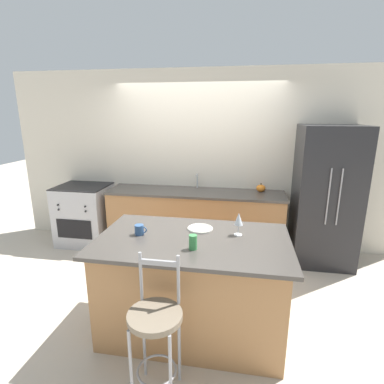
{
  "coord_description": "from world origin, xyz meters",
  "views": [
    {
      "loc": [
        0.69,
        -3.89,
        2.08
      ],
      "look_at": [
        0.11,
        -0.51,
        1.16
      ],
      "focal_mm": 28.0,
      "sensor_mm": 36.0,
      "label": 1
    }
  ],
  "objects": [
    {
      "name": "back_counter",
      "position": [
        0.0,
        0.37,
        0.47
      ],
      "size": [
        2.63,
        0.66,
        0.94
      ],
      "color": "#A87547",
      "rests_on": "ground_plane"
    },
    {
      "name": "sink_faucet",
      "position": [
        0.0,
        0.56,
        1.07
      ],
      "size": [
        0.02,
        0.13,
        0.22
      ],
      "color": "#ADAFB5",
      "rests_on": "back_counter"
    },
    {
      "name": "oven_range",
      "position": [
        -1.8,
        0.32,
        0.48
      ],
      "size": [
        0.78,
        0.7,
        0.95
      ],
      "color": "#B7B7BC",
      "rests_on": "ground_plane"
    },
    {
      "name": "tumbler_cup",
      "position": [
        0.31,
        -1.61,
        1.02
      ],
      "size": [
        0.07,
        0.07,
        0.13
      ],
      "color": "#3D934C",
      "rests_on": "kitchen_island"
    },
    {
      "name": "refrigerator",
      "position": [
        1.82,
        0.31,
        0.96
      ],
      "size": [
        0.81,
        0.74,
        1.91
      ],
      "color": "#232326",
      "rests_on": "ground_plane"
    },
    {
      "name": "bar_stool_near",
      "position": [
        0.12,
        -2.14,
        0.58
      ],
      "size": [
        0.39,
        0.39,
        1.09
      ],
      "color": "#99999E",
      "rests_on": "ground_plane"
    },
    {
      "name": "coffee_mug",
      "position": [
        -0.24,
        -1.39,
        1.01
      ],
      "size": [
        0.12,
        0.09,
        0.09
      ],
      "color": "#335689",
      "rests_on": "kitchen_island"
    },
    {
      "name": "wine_glass",
      "position": [
        0.67,
        -1.24,
        1.11
      ],
      "size": [
        0.08,
        0.08,
        0.22
      ],
      "color": "white",
      "rests_on": "kitchen_island"
    },
    {
      "name": "wall_back",
      "position": [
        0.0,
        0.68,
        1.35
      ],
      "size": [
        6.0,
        0.07,
        2.7
      ],
      "color": "beige",
      "rests_on": "ground_plane"
    },
    {
      "name": "pumpkin_decoration",
      "position": [
        0.96,
        0.5,
        0.99
      ],
      "size": [
        0.14,
        0.14,
        0.13
      ],
      "color": "orange",
      "rests_on": "back_counter"
    },
    {
      "name": "kitchen_island",
      "position": [
        0.27,
        -1.4,
        0.48
      ],
      "size": [
        1.76,
        1.05,
        0.96
      ],
      "color": "#A87547",
      "rests_on": "ground_plane"
    },
    {
      "name": "ground_plane",
      "position": [
        0.0,
        0.0,
        0.0
      ],
      "size": [
        18.0,
        18.0,
        0.0
      ],
      "primitive_type": "plane",
      "color": "beige"
    },
    {
      "name": "dinner_plate",
      "position": [
        0.3,
        -1.16,
        0.97
      ],
      "size": [
        0.25,
        0.25,
        0.02
      ],
      "color": "beige",
      "rests_on": "kitchen_island"
    }
  ]
}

